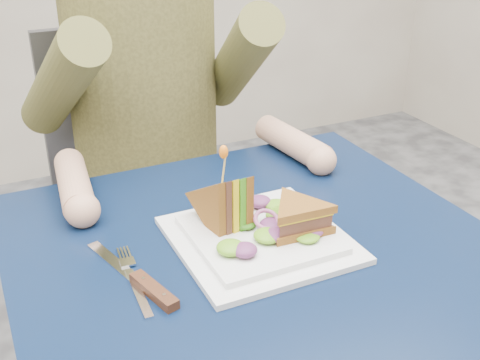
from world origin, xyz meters
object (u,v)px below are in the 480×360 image
diner (143,49)px  sandwich_flat (298,217)px  fork (134,282)px  knife (146,285)px  chair (141,182)px  table (263,294)px  plate (259,237)px  sandwich_upright (224,205)px

diner → sandwich_flat: bearing=-83.9°
fork → knife: bearing=-59.4°
chair → knife: 0.75m
table → fork: fork is taller
chair → plate: size_ratio=3.58×
table → sandwich_flat: sandwich_flat is taller
table → chair: 0.70m
sandwich_upright → diner: bearing=86.2°
chair → sandwich_flat: 0.73m
knife → table: bearing=3.6°
chair → diner: size_ratio=1.25×
plate → sandwich_flat: size_ratio=2.09×
sandwich_upright → knife: size_ratio=0.62×
chair → sandwich_upright: bearing=-93.1°
diner → sandwich_upright: 0.52m
sandwich_flat → knife: 0.26m
sandwich_upright → fork: size_ratio=0.75×
plate → sandwich_flat: bearing=-24.4°
diner → plate: (0.01, -0.55, -0.18)m
sandwich_flat → sandwich_upright: (-0.09, 0.07, 0.01)m
table → diner: (-0.00, 0.58, 0.26)m
chair → fork: bearing=-106.6°
table → chair: (0.00, 0.69, -0.11)m
diner → knife: size_ratio=3.42×
table → sandwich_flat: bearing=2.0°
sandwich_flat → knife: size_ratio=0.57×
diner → chair: bearing=90.0°
sandwich_flat → fork: 0.27m
diner → knife: bearing=-108.0°
sandwich_flat → knife: (-0.25, -0.01, -0.04)m
diner → sandwich_flat: 0.60m
table → sandwich_flat: size_ratio=6.03×
table → fork: size_ratio=4.18×
diner → sandwich_flat: (0.06, -0.58, -0.14)m
diner → fork: 0.63m
diner → knife: 0.65m
sandwich_flat → fork: size_ratio=0.69×
table → sandwich_upright: size_ratio=5.54×
diner → table: bearing=-90.0°
plate → diner: bearing=90.6°
chair → table: bearing=-90.0°
sandwich_upright → fork: sandwich_upright is taller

